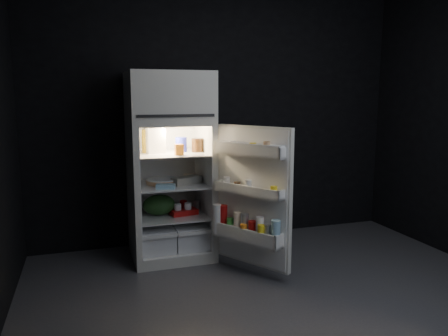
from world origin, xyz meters
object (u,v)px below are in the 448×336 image
object	(u,v)px
milk_jug	(155,140)
yogurt_tray	(184,212)
fridge_door	(251,200)
egg_carton	(187,180)
refrigerator	(169,159)

from	to	relation	value
milk_jug	yogurt_tray	bearing A→B (deg)	-28.05
milk_jug	fridge_door	bearing A→B (deg)	-51.52
milk_jug	egg_carton	size ratio (longest dim) A/B	0.81
milk_jug	egg_carton	distance (m)	0.49
yogurt_tray	milk_jug	bearing A→B (deg)	148.24
refrigerator	yogurt_tray	bearing A→B (deg)	-40.99
egg_carton	fridge_door	bearing A→B (deg)	-77.79
refrigerator	fridge_door	world-z (taller)	refrigerator
refrigerator	egg_carton	distance (m)	0.26
yogurt_tray	refrigerator	bearing A→B (deg)	128.26
fridge_door	milk_jug	bearing A→B (deg)	135.53
egg_carton	yogurt_tray	world-z (taller)	egg_carton
fridge_door	milk_jug	xyz separation A→B (m)	(-0.70, 0.69, 0.47)
egg_carton	refrigerator	bearing A→B (deg)	123.33
refrigerator	yogurt_tray	distance (m)	0.53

